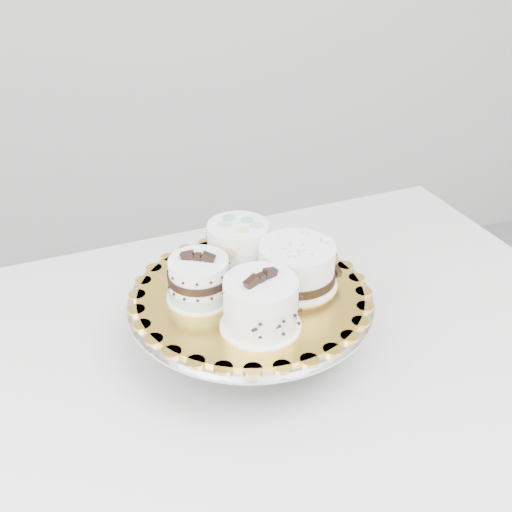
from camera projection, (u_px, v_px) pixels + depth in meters
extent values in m
cube|color=silver|center=(244.00, 364.00, 1.04)|extent=(1.37, 1.02, 0.04)
cube|color=silver|center=(396.00, 330.00, 1.72)|extent=(0.06, 0.06, 0.71)
cylinder|color=gray|center=(251.00, 344.00, 1.04)|extent=(0.17, 0.17, 0.01)
cylinder|color=gray|center=(251.00, 324.00, 1.02)|extent=(0.11, 0.11, 0.09)
cylinder|color=silver|center=(251.00, 298.00, 0.99)|extent=(0.37, 0.37, 0.01)
cylinder|color=silver|center=(251.00, 299.00, 1.00)|extent=(0.38, 0.38, 0.00)
cylinder|color=gold|center=(251.00, 294.00, 0.99)|extent=(0.38, 0.38, 0.01)
cylinder|color=white|center=(260.00, 325.00, 0.92)|extent=(0.12, 0.12, 0.00)
cylinder|color=white|center=(261.00, 303.00, 0.90)|extent=(0.14, 0.14, 0.07)
cylinder|color=white|center=(200.00, 296.00, 0.98)|extent=(0.10, 0.10, 0.00)
cylinder|color=white|center=(199.00, 278.00, 0.96)|extent=(0.12, 0.12, 0.06)
cylinder|color=#98BDC1|center=(200.00, 290.00, 0.97)|extent=(0.09, 0.09, 0.02)
cylinder|color=black|center=(199.00, 276.00, 0.96)|extent=(0.09, 0.09, 0.01)
cylinder|color=white|center=(239.00, 263.00, 1.06)|extent=(0.11, 0.11, 0.00)
cylinder|color=white|center=(238.00, 244.00, 1.04)|extent=(0.11, 0.11, 0.07)
cylinder|color=white|center=(296.00, 282.00, 1.01)|extent=(0.13, 0.13, 0.00)
cylinder|color=white|center=(296.00, 264.00, 0.99)|extent=(0.14, 0.14, 0.06)
cylinder|color=black|center=(296.00, 274.00, 1.00)|extent=(0.12, 0.12, 0.01)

